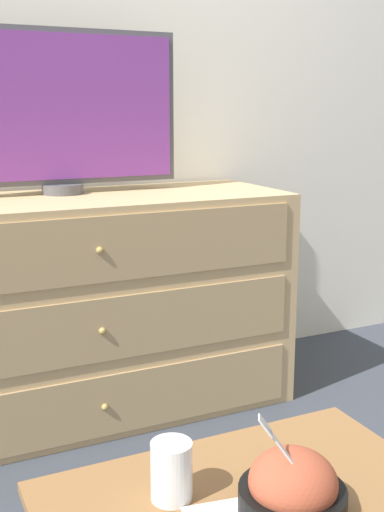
{
  "coord_description": "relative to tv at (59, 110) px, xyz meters",
  "views": [
    {
      "loc": [
        -0.73,
        -2.58,
        1.15
      ],
      "look_at": [
        -0.16,
        -1.36,
        0.84
      ],
      "focal_mm": 45.0,
      "sensor_mm": 36.0,
      "label": 1
    }
  ],
  "objects": [
    {
      "name": "drink_cup",
      "position": [
        -0.19,
        -1.46,
        -0.61
      ],
      "size": [
        0.07,
        0.07,
        0.11
      ],
      "color": "beige",
      "rests_on": "coffee_table"
    },
    {
      "name": "ground_plane",
      "position": [
        0.15,
        0.2,
        -1.14
      ],
      "size": [
        12.0,
        12.0,
        0.0
      ],
      "primitive_type": "plane",
      "color": "#383D47"
    },
    {
      "name": "takeout_bowl",
      "position": [
        -0.02,
        -1.58,
        -0.61
      ],
      "size": [
        0.18,
        0.18,
        0.18
      ],
      "color": "black",
      "rests_on": "coffee_table"
    },
    {
      "name": "dresser",
      "position": [
        0.02,
        -0.12,
        -0.72
      ],
      "size": [
        1.57,
        0.58,
        0.83
      ],
      "color": "tan",
      "rests_on": "ground_plane"
    },
    {
      "name": "wall_back",
      "position": [
        0.15,
        0.22,
        0.16
      ],
      "size": [
        12.0,
        0.05,
        2.6
      ],
      "color": "white",
      "rests_on": "ground_plane"
    },
    {
      "name": "tv",
      "position": [
        0.0,
        0.0,
        0.0
      ],
      "size": [
        0.9,
        0.15,
        0.6
      ],
      "color": "#515156",
      "rests_on": "dresser"
    }
  ]
}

